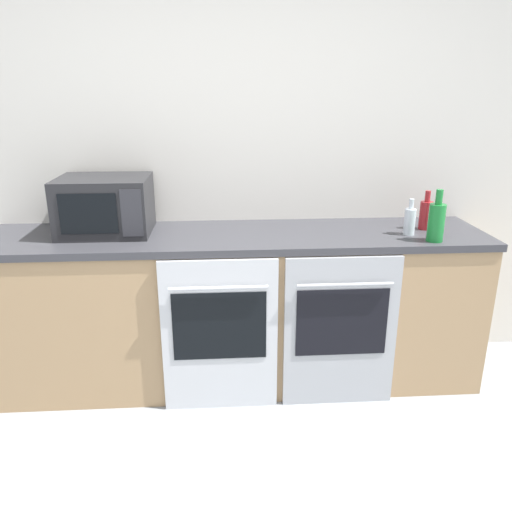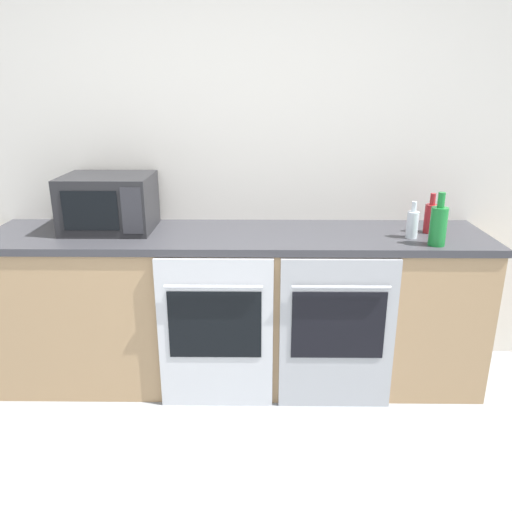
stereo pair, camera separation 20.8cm
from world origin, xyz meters
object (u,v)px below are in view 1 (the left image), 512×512
microwave (105,205)px  bottle_red (426,214)px  oven_left (220,335)px  bottle_green (436,221)px  bottle_clear (410,221)px  oven_right (341,332)px

microwave → bottle_red: bearing=-1.5°
microwave → oven_left: bearing=-31.6°
microwave → bottle_green: (1.77, -0.28, -0.05)m
oven_left → bottle_red: bottle_red is taller
bottle_clear → bottle_red: bearing=38.3°
oven_left → oven_right: (0.65, 0.00, 0.00)m
oven_right → bottle_red: bearing=31.7°
oven_right → bottle_green: (0.50, 0.10, 0.58)m
bottle_red → microwave: bearing=178.5°
oven_left → bottle_green: 1.29m
oven_left → oven_right: bearing=0.0°
oven_right → microwave: 1.46m
bottle_green → bottle_red: bottle_green is taller
microwave → bottle_red: (1.81, -0.05, -0.07)m
bottle_red → oven_right: bearing=-148.3°
oven_left → bottle_clear: (1.06, 0.23, 0.55)m
bottle_green → bottle_red: size_ratio=1.24×
bottle_clear → oven_right: bearing=-150.7°
oven_right → bottle_green: size_ratio=3.12×
oven_right → bottle_red: bottle_red is taller
oven_left → bottle_clear: 1.21m
bottle_green → oven_right: bearing=-169.1°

